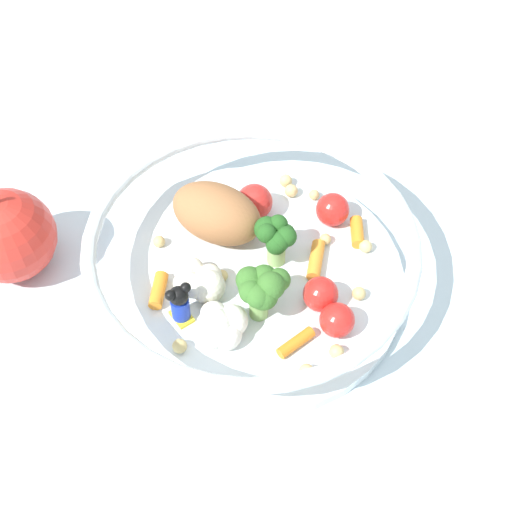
# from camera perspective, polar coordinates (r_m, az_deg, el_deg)

# --- Properties ---
(ground_plane) EXTENTS (2.40, 2.40, 0.00)m
(ground_plane) POSITION_cam_1_polar(r_m,az_deg,el_deg) (0.58, -0.04, -2.48)
(ground_plane) COLOR silver
(food_container) EXTENTS (0.26, 0.26, 0.06)m
(food_container) POSITION_cam_1_polar(r_m,az_deg,el_deg) (0.56, -0.33, 0.06)
(food_container) COLOR white
(food_container) RESTS_ON ground_plane
(loose_apple) EXTENTS (0.08, 0.08, 0.09)m
(loose_apple) POSITION_cam_1_polar(r_m,az_deg,el_deg) (0.59, -19.25, 1.55)
(loose_apple) COLOR red
(loose_apple) RESTS_ON ground_plane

